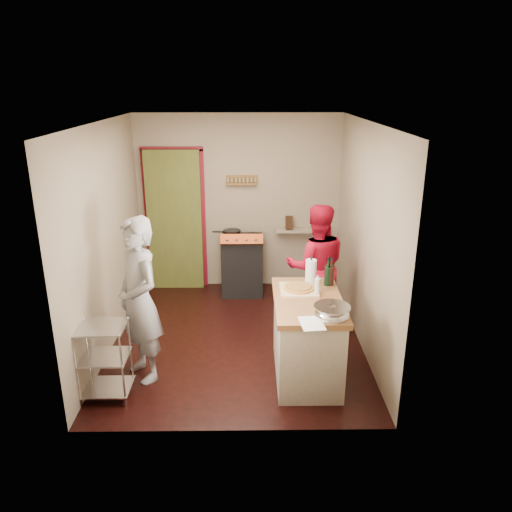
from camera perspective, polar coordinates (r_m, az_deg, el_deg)
The scene contains 10 objects.
floor at distance 6.29m, azimuth -2.17°, elevation -9.29°, with size 3.50×3.50×0.00m, color black.
back_wall at distance 7.58m, azimuth -6.83°, elevation 4.84°, with size 3.00×0.44×2.60m.
left_wall at distance 6.02m, azimuth -16.77°, elevation 1.94°, with size 0.04×3.50×2.60m, color gray.
right_wall at distance 5.94m, azimuth 12.32°, elevation 2.10°, with size 0.04×3.50×2.60m, color gray.
ceiling at distance 5.54m, azimuth -2.52°, elevation 15.14°, with size 3.00×3.50×0.02m, color white.
stove at distance 7.40m, azimuth -1.59°, elevation -0.93°, with size 0.60×0.63×1.00m.
wire_shelving at distance 5.23m, azimuth -16.96°, elevation -11.08°, with size 0.48×0.40×0.80m.
island at distance 5.37m, azimuth 5.89°, elevation -8.99°, with size 0.70×1.31×1.21m.
person_stripe at distance 5.29m, azimuth -13.19°, elevation -4.98°, with size 0.64×0.42×1.77m, color #BABAC0.
person_red at distance 6.33m, azimuth 6.90°, elevation -1.21°, with size 0.78×0.61×1.61m, color #AB0B22.
Camera 1 is at (0.16, -5.52, 3.02)m, focal length 35.00 mm.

